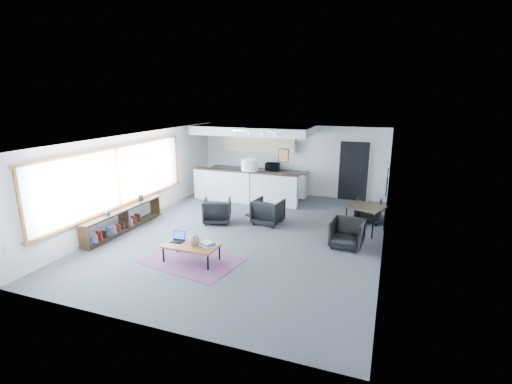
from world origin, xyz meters
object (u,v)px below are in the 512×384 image
(laptop, at_px, (178,238))
(ceramic_pot, at_px, (194,240))
(coffee_table, at_px, (191,246))
(dining_chair_far, at_px, (368,212))
(dining_chair_near, at_px, (347,234))
(microwave, at_px, (272,166))
(armchair_right, at_px, (268,210))
(book_stack, at_px, (208,244))
(armchair_left, at_px, (217,210))
(dining_table, at_px, (366,209))
(floor_lamp, at_px, (250,167))

(laptop, height_order, ceramic_pot, ceramic_pot)
(coffee_table, xyz_separation_m, dining_chair_far, (3.55, 4.19, -0.05))
(ceramic_pot, height_order, dining_chair_near, dining_chair_near)
(ceramic_pot, relative_size, microwave, 0.48)
(laptop, relative_size, armchair_right, 0.40)
(laptop, bearing_deg, ceramic_pot, -16.41)
(ceramic_pot, bearing_deg, book_stack, 15.24)
(laptop, xyz_separation_m, book_stack, (0.78, -0.04, -0.02))
(coffee_table, relative_size, armchair_left, 1.56)
(dining_table, relative_size, dining_chair_far, 1.77)
(armchair_right, distance_m, dining_chair_far, 2.97)
(laptop, xyz_separation_m, ceramic_pot, (0.49, -0.11, 0.05))
(ceramic_pot, distance_m, floor_lamp, 3.72)
(dining_chair_near, xyz_separation_m, dining_chair_far, (0.35, 2.15, -0.02))
(microwave, bearing_deg, armchair_right, -78.54)
(ceramic_pot, relative_size, dining_chair_near, 0.35)
(coffee_table, relative_size, dining_chair_far, 1.94)
(book_stack, bearing_deg, laptop, 177.37)
(dining_table, xyz_separation_m, dining_chair_near, (-0.35, -1.28, -0.33))
(floor_lamp, relative_size, dining_table, 1.58)
(dining_table, bearing_deg, floor_lamp, 176.09)
(floor_lamp, height_order, dining_chair_far, floor_lamp)
(coffee_table, xyz_separation_m, armchair_right, (0.82, 3.02, 0.03))
(floor_lamp, xyz_separation_m, dining_chair_far, (3.51, 0.63, -1.22))
(armchair_left, relative_size, floor_lamp, 0.45)
(coffee_table, relative_size, laptop, 3.82)
(ceramic_pot, relative_size, dining_chair_far, 0.37)
(laptop, distance_m, dining_chair_far, 5.69)
(ceramic_pot, height_order, armchair_left, armchair_left)
(laptop, height_order, book_stack, laptop)
(laptop, xyz_separation_m, dining_chair_near, (3.60, 1.94, -0.13))
(laptop, bearing_deg, coffee_table, -17.79)
(microwave, bearing_deg, coffee_table, -93.60)
(armchair_left, relative_size, microwave, 1.59)
(book_stack, distance_m, microwave, 6.22)
(dining_table, height_order, dining_chair_near, dining_table)
(coffee_table, xyz_separation_m, floor_lamp, (0.04, 3.56, 1.17))
(microwave, bearing_deg, book_stack, -90.07)
(floor_lamp, bearing_deg, book_stack, -84.43)
(dining_chair_near, bearing_deg, armchair_left, 176.34)
(armchair_left, bearing_deg, coffee_table, 84.51)
(coffee_table, distance_m, dining_table, 4.87)
(armchair_right, distance_m, dining_chair_near, 2.58)
(coffee_table, distance_m, microwave, 6.28)
(armchair_left, bearing_deg, dining_chair_far, -178.06)
(laptop, height_order, floor_lamp, floor_lamp)
(book_stack, relative_size, dining_table, 0.35)
(book_stack, height_order, dining_chair_near, dining_chair_near)
(microwave, bearing_deg, dining_table, -43.08)
(armchair_left, height_order, dining_table, armchair_left)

